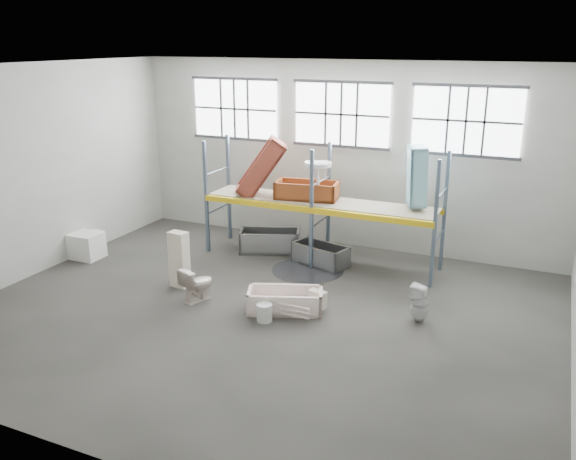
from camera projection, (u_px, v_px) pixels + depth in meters
The scene contains 33 objects.
floor at pixel (259, 315), 12.65m from camera, with size 12.00×10.00×0.10m, color #4E4A43.
ceiling at pixel (255, 65), 11.10m from camera, with size 12.00×10.00×0.10m, color silver.
wall_back at pixel (342, 155), 16.26m from camera, with size 12.00×0.10×5.00m, color #9C9B90.
wall_front at pixel (73, 292), 7.49m from camera, with size 12.00×0.10×5.00m, color #AEADA0.
wall_left at pixel (30, 172), 14.24m from camera, with size 0.10×10.00×5.00m, color #A9A89C.
window_left at pixel (235, 109), 17.08m from camera, with size 2.60×0.04×1.60m, color white.
window_mid at pixel (341, 114), 15.83m from camera, with size 2.60×0.04×1.60m, color white.
window_right at pixel (466, 121), 14.58m from camera, with size 2.60×0.04×1.60m, color white.
rack_upright_la at pixel (206, 198), 15.87m from camera, with size 0.08×0.08×3.00m, color slate.
rack_upright_lb at pixel (229, 188), 16.91m from camera, with size 0.08×0.08×3.00m, color slate.
rack_upright_ma at pixel (311, 210), 14.70m from camera, with size 0.08×0.08×3.00m, color slate.
rack_upright_mb at pixel (329, 199), 15.74m from camera, with size 0.08×0.08×3.00m, color slate.
rack_upright_ra at pixel (435, 225), 13.52m from camera, with size 0.08×0.08×3.00m, color slate.
rack_upright_rb at pixel (445, 212), 14.57m from camera, with size 0.08×0.08×3.00m, color slate.
rack_beam_front at pixel (311, 210), 14.70m from camera, with size 6.00×0.10×0.14m, color yellow.
rack_beam_back at pixel (329, 199), 15.74m from camera, with size 6.00×0.10×0.14m, color yellow.
shelf_deck at pixel (320, 201), 15.19m from camera, with size 5.90×1.10×0.03m, color gray.
wet_patch at pixel (308, 270), 14.98m from camera, with size 1.80×1.80×0.00m, color black.
bathtub_beige at pixel (285, 300), 12.69m from camera, with size 1.57×0.74×0.46m, color #F9DDD2, non-canonical shape.
cistern_spare at pixel (318, 299), 12.65m from camera, with size 0.38×0.18×0.36m, color beige.
sink_in_tub at pixel (295, 303), 12.73m from camera, with size 0.41×0.41×0.14m, color beige.
toilet_beige at pixel (197, 284), 13.15m from camera, with size 0.43×0.76×0.78m, color beige.
cistern_tall at pixel (179, 259), 13.81m from camera, with size 0.43×0.28×1.32m, color beige.
toilet_white at pixel (420, 303), 12.16m from camera, with size 0.36×0.37×0.80m, color silver.
steel_tub_left at pixel (270, 241), 16.23m from camera, with size 1.59×0.74×0.58m, color #A4A5AB, non-canonical shape.
steel_tub_right at pixel (320, 254), 15.30m from camera, with size 1.42×0.66×0.52m, color #989BA0, non-canonical shape.
rust_tub_flat at pixel (307, 190), 15.31m from camera, with size 1.57×0.74×0.44m, color #984315, non-canonical shape.
rust_tub_tilted at pixel (261, 168), 15.64m from camera, with size 1.67×0.79×0.47m, color #943A27, non-canonical shape.
sink_on_shelf at pixel (318, 183), 14.83m from camera, with size 0.66×0.51×0.59m, color silver.
blue_tub_upright at pixel (417, 176), 14.23m from camera, with size 1.41×0.66×0.40m, color #81B9C9, non-canonical shape.
bucket at pixel (264, 313), 12.23m from camera, with size 0.32×0.32×0.37m, color beige.
carton_near at pixel (86, 246), 15.74m from camera, with size 0.78×0.67×0.67m, color white.
carton_far at pixel (89, 241), 16.27m from camera, with size 0.64×0.64×0.53m, color silver.
Camera 1 is at (5.28, -10.24, 5.51)m, focal length 37.50 mm.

